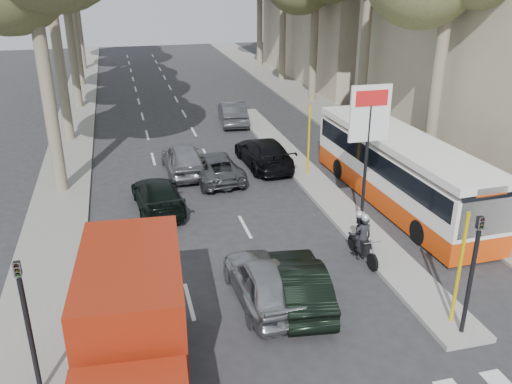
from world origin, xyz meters
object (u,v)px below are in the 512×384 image
at_px(motorcycle, 361,237).
at_px(city_bus, 399,168).
at_px(red_truck, 133,330).
at_px(silver_hatchback, 263,282).
at_px(dark_hatchback, 300,283).

bearing_deg(motorcycle, city_bus, 46.05).
relative_size(city_bus, motorcycle, 5.49).
height_order(red_truck, motorcycle, red_truck).
height_order(city_bus, motorcycle, city_bus).
distance_m(silver_hatchback, city_bus, 9.47).
distance_m(city_bus, motorcycle, 5.37).
xyz_separation_m(dark_hatchback, red_truck, (-4.87, -2.51, 1.05)).
relative_size(red_truck, city_bus, 0.55).
height_order(red_truck, city_bus, red_truck).
relative_size(silver_hatchback, city_bus, 0.37).
xyz_separation_m(city_bus, motorcycle, (-3.51, -4.00, -0.76)).
height_order(silver_hatchback, red_truck, red_truck).
bearing_deg(silver_hatchback, red_truck, 33.09).
xyz_separation_m(dark_hatchback, city_bus, (6.40, 6.06, 0.89)).
distance_m(dark_hatchback, city_bus, 8.86).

